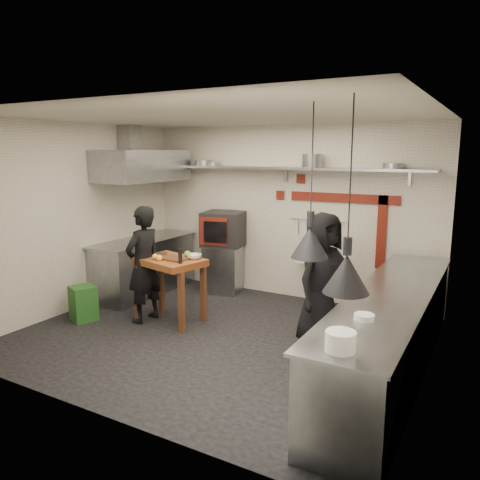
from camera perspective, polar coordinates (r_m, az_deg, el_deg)
The scene contains 47 objects.
floor at distance 6.23m, azimuth -2.56°, elevation -11.69°, with size 5.00×5.00×0.00m, color black.
ceiling at distance 5.78m, azimuth -2.80°, elevation 14.93°, with size 5.00×5.00×0.00m, color beige.
wall_back at distance 7.69m, azimuth 5.64°, elevation 3.38°, with size 5.00×0.04×2.80m, color beige.
wall_front at distance 4.25m, azimuth -17.85°, elevation -3.07°, with size 5.00×0.04×2.80m, color beige.
wall_left at distance 7.46m, azimuth -19.22°, elevation 2.61°, with size 0.04×4.20×2.80m, color beige.
wall_right at distance 5.01m, azimuth 22.37°, elevation -1.31°, with size 0.04×4.20×2.80m, color beige.
red_band_horiz at distance 7.31m, azimuth 12.48°, elevation 5.01°, with size 1.70×0.02×0.14m, color #621A11.
red_band_vert at distance 7.22m, azimuth 16.88°, elevation 0.89°, with size 0.14×0.02×1.10m, color #621A11.
red_tile_a at distance 7.52m, azimuth 7.42°, elevation 7.39°, with size 0.14×0.02×0.14m, color #621A11.
red_tile_b at distance 7.68m, azimuth 4.93°, elevation 5.49°, with size 0.14×0.02×0.14m, color #621A11.
back_shelf at distance 7.46m, azimuth 5.18°, elevation 8.72°, with size 4.60×0.34×0.04m, color gray.
shelf_bracket_left at distance 8.55m, azimuth -6.23°, elevation 8.28°, with size 0.04×0.06×0.24m, color gray.
shelf_bracket_mid at distance 7.61m, azimuth 5.64°, elevation 7.99°, with size 0.04×0.06×0.24m, color gray.
shelf_bracket_right at distance 7.06m, azimuth 20.01°, elevation 7.20°, with size 0.04×0.06×0.24m, color gray.
pan_far_left at distance 8.18m, azimuth -4.47°, elevation 9.36°, with size 0.29×0.29×0.09m, color gray.
pan_mid_left at distance 8.08m, azimuth -3.34°, elevation 9.28°, with size 0.24×0.24×0.07m, color gray.
stock_pot at distance 7.27m, azimuth 8.78°, elevation 9.53°, with size 0.31×0.31×0.20m, color gray.
pan_right at distance 6.95m, azimuth 18.12°, elevation 8.59°, with size 0.28×0.28×0.08m, color gray.
oven_stand at distance 8.02m, azimuth -2.05°, elevation -3.54°, with size 0.58×0.53×0.80m, color gray.
combi_oven at distance 7.92m, azimuth -1.97°, elevation 1.38°, with size 0.66×0.62×0.58m, color black.
oven_door at distance 7.66m, azimuth -3.23°, elevation 1.04°, with size 0.47×0.03×0.46m, color #621A11.
oven_glass at distance 7.61m, azimuth -3.05°, elevation 0.98°, with size 0.39×0.02×0.34m, color black.
hand_sink at distance 7.43m, azimuth 8.88°, elevation -1.81°, with size 0.46×0.34×0.22m, color silver.
sink_tap at distance 7.39m, azimuth 8.92°, elevation -0.45°, with size 0.03×0.03×0.14m, color gray.
sink_drain at distance 7.50m, azimuth 8.68°, elevation -5.16°, with size 0.06×0.06×0.66m, color gray.
utensil_rail at distance 7.46m, azimuth 9.38°, elevation 2.45°, with size 0.02×0.02×0.90m, color gray.
counter_right at distance 5.33m, azimuth 17.84°, elevation -10.99°, with size 0.70×3.80×0.90m, color gray.
counter_right_top at distance 5.18m, azimuth 18.13°, elevation -6.20°, with size 0.76×3.90×0.03m, color gray.
plate_stack at distance 3.58m, azimuth 12.18°, elevation -11.98°, with size 0.22×0.22×0.15m, color silver.
small_bowl_right at distance 4.28m, azimuth 14.89°, elevation -9.04°, with size 0.18×0.18×0.05m, color silver.
counter_left at distance 8.13m, azimuth -11.62°, elevation -3.21°, with size 0.70×1.90×0.90m, color gray.
counter_left_top at distance 8.03m, azimuth -11.75°, elevation 0.02°, with size 0.76×2.00×0.03m, color gray.
extractor_hood at distance 7.86m, azimuth -11.81°, elevation 8.86°, with size 0.78×1.60×0.50m, color gray.
hood_duct at distance 8.03m, azimuth -13.30°, elevation 11.69°, with size 0.28×0.28×0.50m, color gray.
green_bin at distance 7.08m, azimuth -18.54°, elevation -7.33°, with size 0.32×0.32×0.50m, color #1E511D.
prep_table at distance 6.67m, azimuth -8.46°, elevation -6.09°, with size 0.92×0.64×0.92m, color brown, non-canonical shape.
cutting_board at distance 6.48m, azimuth -8.03°, elevation -2.25°, with size 0.38×0.27×0.03m, color #512D1A.
pepper_mill at distance 6.22m, azimuth -7.30°, elevation -1.95°, with size 0.05×0.05×0.20m, color black.
lemon_a at distance 6.51m, azimuth -10.34°, elevation -2.00°, with size 0.08×0.08×0.08m, color gold.
lemon_b at distance 6.43m, azimuth -9.84°, elevation -2.18°, with size 0.08×0.08×0.08m, color gold.
veg_ball at distance 6.55m, azimuth -6.43°, elevation -1.74°, with size 0.10×0.10×0.10m, color #5E9231.
steel_tray at distance 6.78m, azimuth -9.70°, elevation -1.70°, with size 0.17×0.12×0.03m, color gray.
bowl at distance 6.47m, azimuth -5.62°, elevation -2.02°, with size 0.21×0.21×0.06m, color silver.
heat_lamp_near at distance 4.23m, azimuth 8.72°, elevation 7.01°, with size 0.35×0.35×1.38m, color black, non-canonical shape.
heat_lamp_far at distance 3.68m, azimuth 13.23°, elevation 5.17°, with size 0.37×0.37×1.53m, color black, non-canonical shape.
chef_left at distance 6.69m, azimuth -11.68°, elevation -2.93°, with size 0.60×0.39×1.65m, color black.
chef_right at distance 5.87m, azimuth 9.93°, elevation -4.69°, with size 0.81×0.53×1.66m, color black.
Camera 1 is at (3.05, -4.89, 2.37)m, focal length 35.00 mm.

